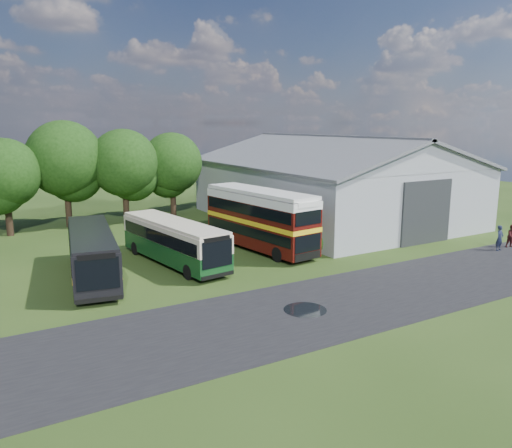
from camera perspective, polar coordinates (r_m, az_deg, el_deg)
ground at (r=28.93m, az=4.57°, el=-7.38°), size 120.00×120.00×0.00m
asphalt_road at (r=28.54m, az=13.06°, el=-7.92°), size 60.00×8.00×0.02m
puddle at (r=25.82m, az=5.63°, el=-9.77°), size 2.20×2.20×0.01m
storage_shed at (r=49.45m, az=8.45°, el=5.35°), size 18.80×24.80×8.15m
tree_left_b at (r=46.21m, az=-26.81°, el=5.18°), size 5.78×5.78×8.16m
tree_mid at (r=47.98m, az=-21.02°, el=6.95°), size 6.80×6.80×9.60m
tree_right_a at (r=48.10m, az=-14.87°, el=6.74°), size 6.26×6.26×8.83m
tree_right_b at (r=50.42m, az=-9.59°, el=6.88°), size 5.98×5.98×8.45m
shrub_front at (r=36.73m, az=6.44°, el=-3.32°), size 1.70×1.70×1.70m
shrub_mid at (r=38.30m, az=4.66°, el=-2.67°), size 1.60×1.60×1.60m
shrub_back at (r=39.91m, az=3.03°, el=-2.07°), size 1.80×1.80×1.80m
bus_green_single at (r=33.93m, az=-9.39°, el=-1.94°), size 3.89×10.80×2.91m
bus_maroon_double at (r=37.13m, az=0.45°, el=0.48°), size 3.96×10.74×4.51m
bus_dark_single at (r=31.90m, az=-18.25°, el=-3.17°), size 4.17×11.06×2.98m
visitor_a at (r=41.15m, az=26.09°, el=-1.47°), size 0.75×0.54×1.89m
visitor_b at (r=42.59m, az=27.22°, el=-1.26°), size 1.02×0.90×1.76m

